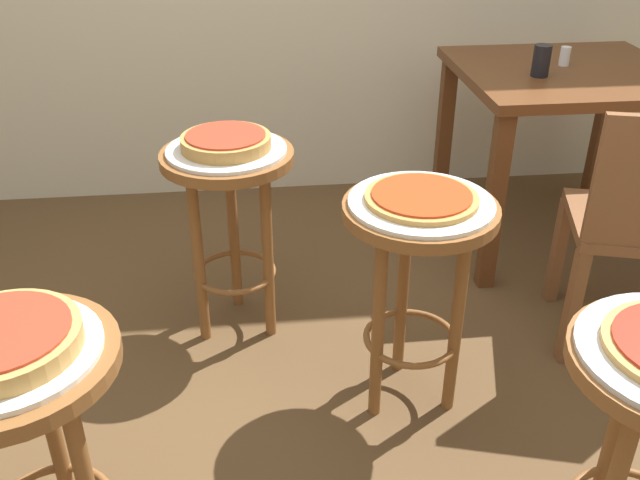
# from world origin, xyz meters

# --- Properties ---
(ground_plane) EXTENTS (6.00, 6.00, 0.00)m
(ground_plane) POSITION_xyz_m (0.00, 0.00, 0.00)
(ground_plane) COLOR brown
(stool_middle) EXTENTS (0.42, 0.42, 0.66)m
(stool_middle) POSITION_xyz_m (-0.57, -0.48, 0.50)
(stool_middle) COLOR brown
(stool_middle) RESTS_ON ground_plane
(serving_plate_middle) EXTENTS (0.36, 0.36, 0.01)m
(serving_plate_middle) POSITION_xyz_m (-0.57, -0.48, 0.66)
(serving_plate_middle) COLOR white
(serving_plate_middle) RESTS_ON stool_middle
(pizza_middle) EXTENTS (0.29, 0.29, 0.05)m
(pizza_middle) POSITION_xyz_m (-0.57, -0.48, 0.69)
(pizza_middle) COLOR tan
(pizza_middle) RESTS_ON serving_plate_middle
(stool_leftside) EXTENTS (0.42, 0.42, 0.66)m
(stool_leftside) POSITION_xyz_m (0.35, 0.05, 0.50)
(stool_leftside) COLOR brown
(stool_leftside) RESTS_ON ground_plane
(serving_plate_leftside) EXTENTS (0.39, 0.39, 0.01)m
(serving_plate_leftside) POSITION_xyz_m (0.35, 0.05, 0.66)
(serving_plate_leftside) COLOR white
(serving_plate_leftside) RESTS_ON stool_leftside
(pizza_leftside) EXTENTS (0.30, 0.30, 0.02)m
(pizza_leftside) POSITION_xyz_m (0.35, 0.05, 0.68)
(pizza_leftside) COLOR #B78442
(pizza_leftside) RESTS_ON serving_plate_leftside
(stool_rear) EXTENTS (0.42, 0.42, 0.66)m
(stool_rear) POSITION_xyz_m (-0.17, 0.47, 0.50)
(stool_rear) COLOR brown
(stool_rear) RESTS_ON ground_plane
(serving_plate_rear) EXTENTS (0.38, 0.38, 0.01)m
(serving_plate_rear) POSITION_xyz_m (-0.17, 0.47, 0.66)
(serving_plate_rear) COLOR silver
(serving_plate_rear) RESTS_ON stool_rear
(pizza_rear) EXTENTS (0.28, 0.28, 0.05)m
(pizza_rear) POSITION_xyz_m (-0.17, 0.47, 0.69)
(pizza_rear) COLOR #B78442
(pizza_rear) RESTS_ON serving_plate_rear
(dining_table) EXTENTS (0.84, 0.79, 0.74)m
(dining_table) POSITION_xyz_m (1.15, 0.97, 0.62)
(dining_table) COLOR #5B3319
(dining_table) RESTS_ON ground_plane
(cup_near_edge) EXTENTS (0.07, 0.07, 0.12)m
(cup_near_edge) POSITION_xyz_m (0.99, 0.89, 0.79)
(cup_near_edge) COLOR black
(cup_near_edge) RESTS_ON dining_table
(condiment_shaker) EXTENTS (0.04, 0.04, 0.07)m
(condiment_shaker) POSITION_xyz_m (1.15, 1.02, 0.77)
(condiment_shaker) COLOR white
(condiment_shaker) RESTS_ON dining_table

